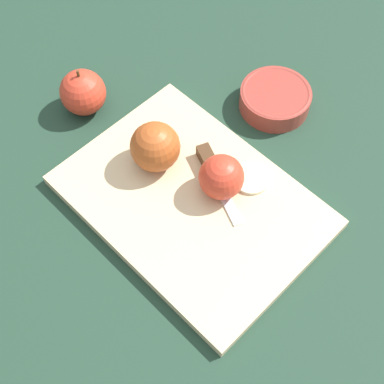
% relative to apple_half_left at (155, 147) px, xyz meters
% --- Properties ---
extents(ground_plane, '(4.00, 4.00, 0.00)m').
position_rel_apple_half_left_xyz_m(ground_plane, '(0.09, -0.01, -0.06)').
color(ground_plane, '#1E3828').
extents(cutting_board, '(0.42, 0.31, 0.02)m').
position_rel_apple_half_left_xyz_m(cutting_board, '(0.09, -0.01, -0.05)').
color(cutting_board, '#D1B789').
rests_on(cutting_board, ground_plane).
extents(apple_half_left, '(0.08, 0.08, 0.08)m').
position_rel_apple_half_left_xyz_m(apple_half_left, '(0.00, 0.00, 0.00)').
color(apple_half_left, '#AD4C1E').
rests_on(apple_half_left, cutting_board).
extents(apple_half_right, '(0.07, 0.07, 0.07)m').
position_rel_apple_half_left_xyz_m(apple_half_right, '(0.12, 0.03, -0.00)').
color(apple_half_right, red).
rests_on(apple_half_right, cutting_board).
extents(knife, '(0.14, 0.08, 0.02)m').
position_rel_apple_half_left_xyz_m(knife, '(0.08, 0.05, -0.03)').
color(knife, silver).
rests_on(knife, cutting_board).
extents(apple_slice, '(0.06, 0.06, 0.01)m').
position_rel_apple_half_left_xyz_m(apple_slice, '(0.14, 0.08, -0.04)').
color(apple_slice, beige).
rests_on(apple_slice, cutting_board).
extents(apple_whole, '(0.08, 0.08, 0.09)m').
position_rel_apple_half_left_xyz_m(apple_whole, '(-0.19, 0.01, -0.02)').
color(apple_whole, red).
rests_on(apple_whole, ground_plane).
extents(bowl, '(0.13, 0.13, 0.04)m').
position_rel_apple_half_left_xyz_m(bowl, '(0.06, 0.24, -0.04)').
color(bowl, '#99382D').
rests_on(bowl, ground_plane).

